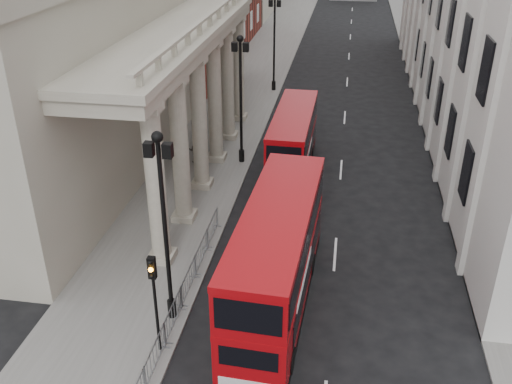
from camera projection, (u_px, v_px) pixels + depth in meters
sidewalk_west at (235, 111)px, 47.17m from camera, size 6.00×140.00×0.12m
sidewalk_east at (441, 122)px, 44.82m from camera, size 3.00×140.00×0.12m
kerb at (270, 112)px, 46.75m from camera, size 0.20×140.00×0.14m
portico_building at (76, 76)px, 34.99m from camera, size 9.00×28.00×12.00m
lamp_post_south at (164, 217)px, 21.82m from camera, size 1.05×0.44×8.32m
lamp_post_mid at (241, 92)px, 35.83m from camera, size 1.05×0.44×8.32m
lamp_post_north at (274, 37)px, 49.85m from camera, size 1.05×0.44×8.32m
traffic_light at (154, 287)px, 20.88m from camera, size 0.28×0.33×4.30m
crowd_barriers at (165, 335)px, 22.19m from camera, size 0.50×18.75×1.10m
bus_near at (277, 257)px, 23.77m from camera, size 3.15×11.08×4.73m
bus_far at (293, 141)px, 35.89m from camera, size 2.38×9.39×4.04m
pedestrian_a at (184, 187)px, 32.97m from camera, size 0.65×0.52×1.57m
pedestrian_b at (195, 150)px, 37.51m from camera, size 0.95×0.80×1.73m
pedestrian_c at (200, 145)px, 38.38m from camera, size 0.87×0.64×1.65m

